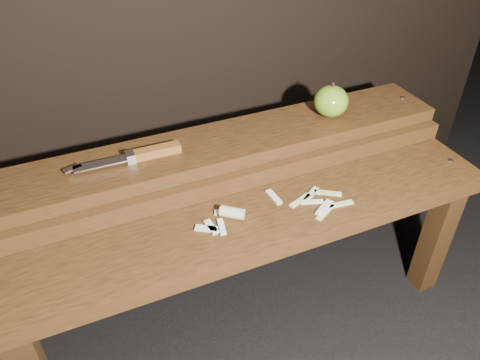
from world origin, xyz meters
name	(u,v)px	position (x,y,z in m)	size (l,w,h in m)	color
ground	(248,315)	(0.00, 0.00, 0.00)	(60.00, 60.00, 0.00)	black
bench_front_tier	(261,242)	(0.00, -0.06, 0.35)	(1.20, 0.20, 0.42)	black
bench_rear_tier	(224,168)	(0.00, 0.17, 0.41)	(1.20, 0.21, 0.50)	black
apple	(331,101)	(0.31, 0.17, 0.54)	(0.09, 0.09, 0.10)	olive
knife	(143,154)	(-0.20, 0.17, 0.51)	(0.27, 0.04, 0.02)	brown
apple_scraps	(261,210)	(0.01, -0.04, 0.43)	(0.37, 0.14, 0.03)	beige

